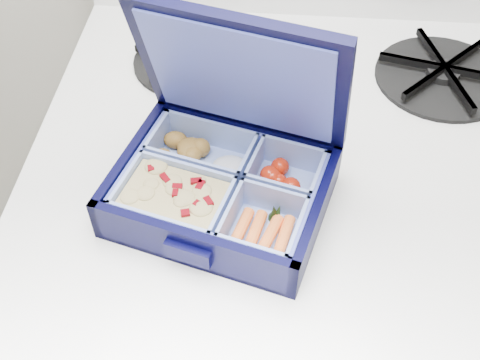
# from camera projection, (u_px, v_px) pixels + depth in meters

# --- Properties ---
(stove) EXTENTS (0.64, 0.64, 0.96)m
(stove) POSITION_uv_depth(u_px,v_px,m) (289.00, 338.00, 1.05)
(stove) COLOR white
(stove) RESTS_ON floor
(bento_box) EXTENTS (0.24, 0.21, 0.05)m
(bento_box) POSITION_uv_depth(u_px,v_px,m) (221.00, 190.00, 0.61)
(bento_box) COLOR black
(bento_box) RESTS_ON stove
(burner_grate) EXTENTS (0.20, 0.20, 0.02)m
(burner_grate) POSITION_uv_depth(u_px,v_px,m) (444.00, 71.00, 0.76)
(burner_grate) COLOR black
(burner_grate) RESTS_ON stove
(burner_grate_rear) EXTENTS (0.16, 0.16, 0.02)m
(burner_grate_rear) POSITION_uv_depth(u_px,v_px,m) (191.00, 57.00, 0.78)
(burner_grate_rear) COLOR black
(burner_grate_rear) RESTS_ON stove
(fork) EXTENTS (0.09, 0.20, 0.01)m
(fork) POSITION_uv_depth(u_px,v_px,m) (258.00, 122.00, 0.71)
(fork) COLOR silver
(fork) RESTS_ON stove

